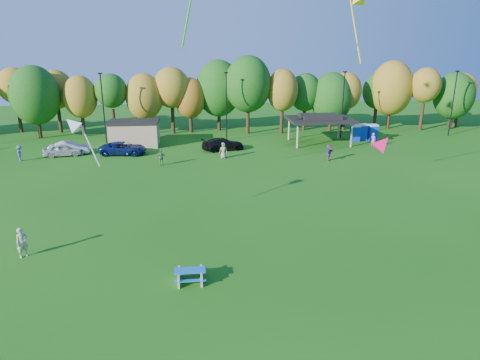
{
  "coord_description": "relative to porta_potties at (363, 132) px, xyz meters",
  "views": [
    {
      "loc": [
        -2.24,
        -17.14,
        12.35
      ],
      "look_at": [
        0.22,
        6.0,
        5.02
      ],
      "focal_mm": 32.0,
      "sensor_mm": 36.0,
      "label": 1
    }
  ],
  "objects": [
    {
      "name": "ground",
      "position": [
        -20.49,
        -38.05,
        -1.1
      ],
      "size": [
        160.0,
        160.0,
        0.0
      ],
      "primitive_type": "plane",
      "color": "#19600F",
      "rests_on": "ground"
    },
    {
      "name": "tree_line",
      "position": [
        -21.52,
        7.46,
        4.82
      ],
      "size": [
        93.57,
        10.55,
        11.15
      ],
      "color": "black",
      "rests_on": "ground"
    },
    {
      "name": "lamp_posts",
      "position": [
        -18.49,
        1.95,
        3.8
      ],
      "size": [
        64.5,
        0.25,
        9.09
      ],
      "color": "black",
      "rests_on": "ground"
    },
    {
      "name": "utility_building",
      "position": [
        -30.49,
        -0.05,
        0.54
      ],
      "size": [
        6.3,
        4.3,
        3.25
      ],
      "color": "tan",
      "rests_on": "ground"
    },
    {
      "name": "pavilion",
      "position": [
        -6.49,
        -1.05,
        2.13
      ],
      "size": [
        8.2,
        6.2,
        3.77
      ],
      "color": "tan",
      "rests_on": "ground"
    },
    {
      "name": "porta_potties",
      "position": [
        0.0,
        0.0,
        0.0
      ],
      "size": [
        3.75,
        1.88,
        2.18
      ],
      "color": "#0D37B3",
      "rests_on": "ground"
    },
    {
      "name": "picnic_table",
      "position": [
        -23.26,
        -34.38,
        -0.67
      ],
      "size": [
        1.7,
        1.41,
        0.73
      ],
      "rotation": [
        0.0,
        0.0,
        0.01
      ],
      "color": "tan",
      "rests_on": "ground"
    },
    {
      "name": "kite_flyer",
      "position": [
        -33.39,
        -30.36,
        -0.15
      ],
      "size": [
        0.82,
        0.79,
        1.89
      ],
      "primitive_type": "imported",
      "rotation": [
        0.0,
        0.0,
        0.7
      ],
      "color": "#C0AB90",
      "rests_on": "ground"
    },
    {
      "name": "car_a",
      "position": [
        -38.19,
        -4.62,
        -0.36
      ],
      "size": [
        4.57,
        2.44,
        1.48
      ],
      "primitive_type": "imported",
      "rotation": [
        0.0,
        0.0,
        1.74
      ],
      "color": "silver",
      "rests_on": "ground"
    },
    {
      "name": "car_b",
      "position": [
        -37.66,
        -3.89,
        -0.34
      ],
      "size": [
        4.79,
        2.18,
        1.53
      ],
      "primitive_type": "imported",
      "rotation": [
        0.0,
        0.0,
        1.7
      ],
      "color": "#A9A8AE",
      "rests_on": "ground"
    },
    {
      "name": "car_c",
      "position": [
        -31.27,
        -4.65,
        -0.35
      ],
      "size": [
        5.67,
        3.12,
        1.5
      ],
      "primitive_type": "imported",
      "rotation": [
        0.0,
        0.0,
        1.45
      ],
      "color": "#0D1B52",
      "rests_on": "ground"
    },
    {
      "name": "car_d",
      "position": [
        -19.38,
        -3.69,
        -0.34
      ],
      "size": [
        5.59,
        3.34,
        1.52
      ],
      "primitive_type": "imported",
      "rotation": [
        0.0,
        0.0,
        1.82
      ],
      "color": "black",
      "rests_on": "ground"
    },
    {
      "name": "far_person_0",
      "position": [
        -42.28,
        -6.53,
        -0.2
      ],
      "size": [
        0.77,
        1.22,
        1.8
      ],
      "primitive_type": "imported",
      "rotation": [
        0.0,
        0.0,
        1.66
      ],
      "color": "#4B58A7",
      "rests_on": "ground"
    },
    {
      "name": "far_person_1",
      "position": [
        -19.6,
        -7.64,
        -0.18
      ],
      "size": [
        0.98,
        0.72,
        1.83
      ],
      "primitive_type": "imported",
      "rotation": [
        0.0,
        0.0,
        6.12
      ],
      "color": "#939364",
      "rests_on": "ground"
    },
    {
      "name": "far_person_3",
      "position": [
        -7.92,
        -9.99,
        -0.18
      ],
      "size": [
        1.42,
        1.7,
        1.83
      ],
      "primitive_type": "imported",
      "rotation": [
        0.0,
        0.0,
        0.96
      ],
      "color": "#8B3A89",
      "rests_on": "ground"
    },
    {
      "name": "far_person_4",
      "position": [
        -26.48,
        -10.08,
        -0.22
      ],
      "size": [
        1.08,
        0.57,
        1.75
      ],
      "primitive_type": "imported",
      "rotation": [
        0.0,
        0.0,
        3.28
      ],
      "color": "#5D7B4B",
      "rests_on": "ground"
    },
    {
      "name": "far_person_5",
      "position": [
        -0.3,
        -4.07,
        -0.17
      ],
      "size": [
        0.75,
        0.81,
        1.85
      ],
      "primitive_type": "imported",
      "rotation": [
        0.0,
        0.0,
        2.17
      ],
      "color": "#C15BA3",
      "rests_on": "ground"
    },
    {
      "name": "kite_9",
      "position": [
        -30.23,
        -28.13,
        6.61
      ],
      "size": [
        2.18,
        1.24,
        3.44
      ],
      "color": "silver"
    },
    {
      "name": "kite_14",
      "position": [
        -12.25,
        -32.64,
        6.01
      ],
      "size": [
        1.3,
        0.97,
        1.29
      ],
      "color": "#FA0D58"
    }
  ]
}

